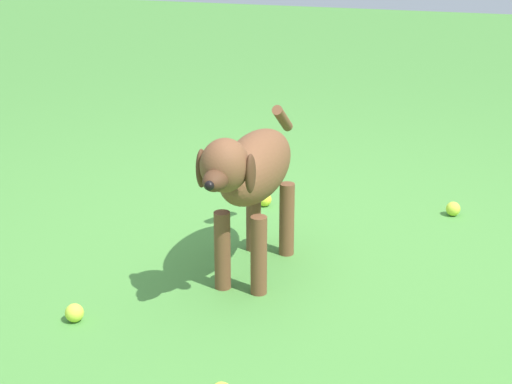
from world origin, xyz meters
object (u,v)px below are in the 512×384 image
at_px(tennis_ball_0, 74,313).
at_px(tennis_ball_1, 265,199).
at_px(dog, 251,173).
at_px(tennis_ball_3, 453,209).

relative_size(tennis_ball_0, tennis_ball_1, 1.00).
relative_size(dog, tennis_ball_1, 14.34).
bearing_deg(tennis_ball_0, tennis_ball_3, 137.90).
distance_m(dog, tennis_ball_0, 0.81).
bearing_deg(tennis_ball_0, dog, 135.55).
relative_size(tennis_ball_1, tennis_ball_3, 1.00).
bearing_deg(tennis_ball_0, tennis_ball_1, 163.84).
height_order(tennis_ball_1, tennis_ball_3, same).
distance_m(tennis_ball_0, tennis_ball_1, 1.30).
height_order(dog, tennis_ball_0, dog).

